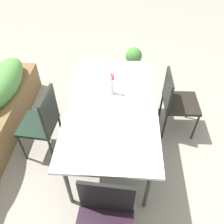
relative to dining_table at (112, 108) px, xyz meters
The scene contains 7 objects.
ground_plane 0.74m from the dining_table, 98.39° to the right, with size 12.00×12.00×0.00m, color gray.
dining_table is the anchor object (origin of this frame).
chair_far_side 0.83m from the dining_table, 96.52° to the left, with size 0.45×0.45×0.98m.
chair_end_left 1.21m from the dining_table, behind, with size 0.52×0.52×0.92m.
chair_near_right 0.93m from the dining_table, 63.83° to the right, with size 0.46×0.46×0.91m.
flower_vase 0.26m from the dining_table, ahead, with size 0.06×0.06×0.28m.
potted_plant 1.78m from the dining_table, ahead, with size 0.29×0.29×0.51m.
Camera 1 is at (-1.89, -0.04, 2.58)m, focal length 37.47 mm.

